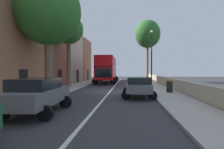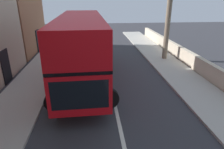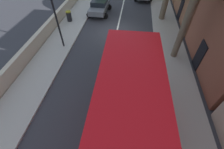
{
  "view_description": "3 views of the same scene",
  "coord_description": "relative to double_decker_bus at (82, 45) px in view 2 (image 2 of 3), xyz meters",
  "views": [
    {
      "loc": [
        1.72,
        -18.21,
        2.04
      ],
      "look_at": [
        -0.35,
        6.07,
        1.48
      ],
      "focal_mm": 30.39,
      "sensor_mm": 36.0,
      "label": 1
    },
    {
      "loc": [
        -1.0,
        -0.21,
        5.09
      ],
      "look_at": [
        0.02,
        10.27,
        0.95
      ],
      "focal_mm": 31.62,
      "sensor_mm": 36.0,
      "label": 2
    },
    {
      "loc": [
        -1.44,
        13.31,
        7.96
      ],
      "look_at": [
        -0.51,
        6.81,
        1.1
      ],
      "focal_mm": 24.25,
      "sensor_mm": 36.0,
      "label": 3
    }
  ],
  "objects": [
    {
      "name": "double_decker_bus",
      "position": [
        0.0,
        0.0,
        0.0
      ],
      "size": [
        3.75,
        10.81,
        4.06
      ],
      "color": "red",
      "rests_on": "ground"
    }
  ]
}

